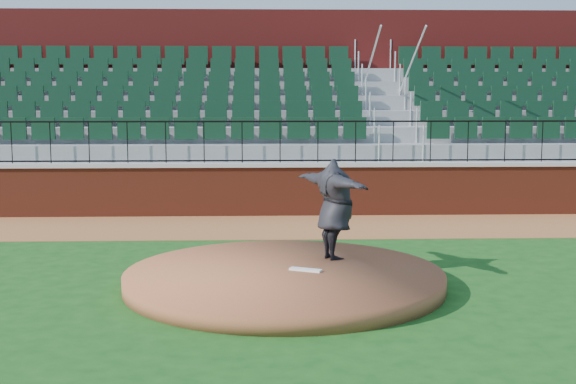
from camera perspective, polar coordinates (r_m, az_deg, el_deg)
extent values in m
plane|color=#134513|center=(12.13, 0.25, -7.03)|extent=(90.00, 90.00, 0.00)
cube|color=brown|center=(17.41, -0.45, -2.54)|extent=(34.00, 3.20, 0.01)
cube|color=maroon|center=(18.90, -0.59, 0.08)|extent=(34.00, 0.35, 1.20)
cube|color=#B7B7B7|center=(18.83, -0.59, 2.04)|extent=(34.00, 0.45, 0.10)
cube|color=maroon|center=(24.27, -0.92, 6.82)|extent=(34.00, 0.50, 5.50)
cylinder|color=brown|center=(12.12, -0.28, -6.44)|extent=(4.99, 4.99, 0.25)
cube|color=white|center=(12.11, 1.30, -5.76)|extent=(0.52, 0.33, 0.03)
imported|color=black|center=(12.81, 3.47, -1.28)|extent=(1.41, 2.11, 1.68)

